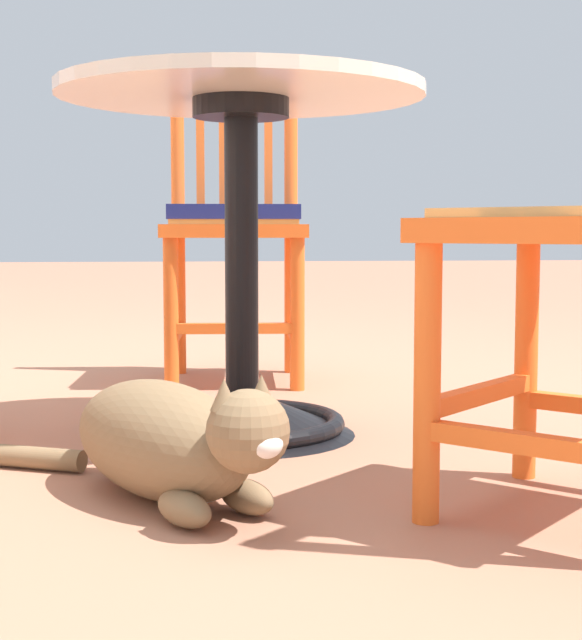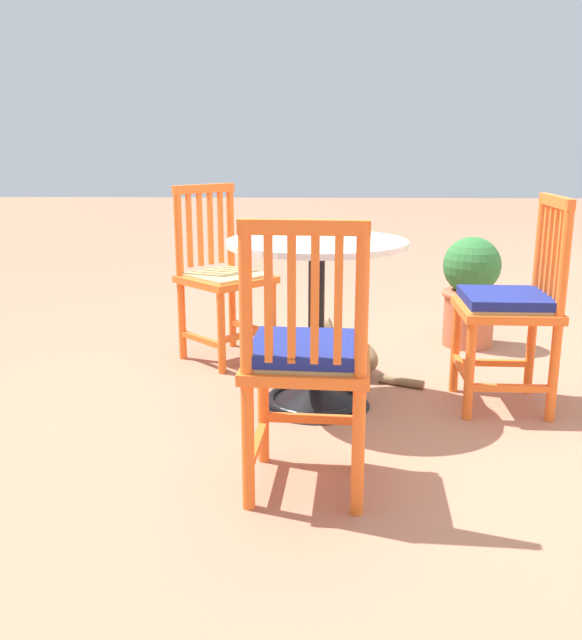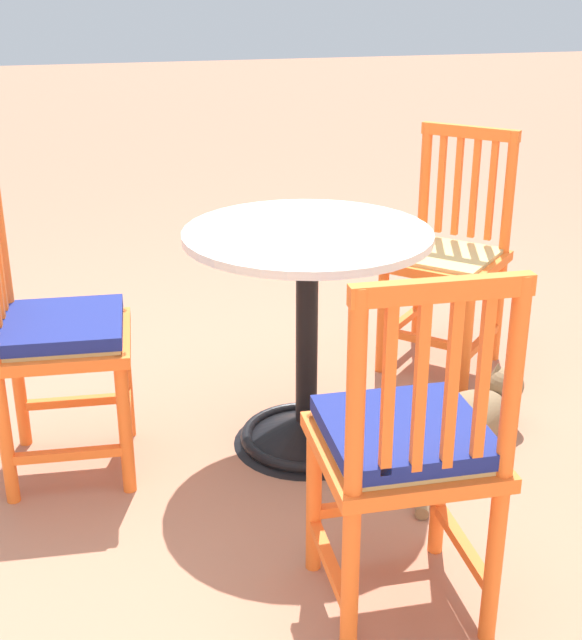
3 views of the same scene
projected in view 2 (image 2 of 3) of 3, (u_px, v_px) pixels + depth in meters
name	position (u px, v px, depth m)	size (l,w,h in m)	color
ground_plane	(334.00, 415.00, 2.96)	(24.00, 24.00, 0.00)	#A36B51
cafe_table	(316.00, 343.00, 3.01)	(0.76, 0.76, 0.73)	black
orange_chair_facing_out	(307.00, 361.00, 2.23)	(0.43, 0.43, 0.91)	orange
orange_chair_near_fence	(511.00, 306.00, 2.96)	(0.41, 0.41, 0.91)	orange
orange_chair_by_planter	(223.00, 278.00, 3.65)	(0.57, 0.57, 0.91)	orange
tabby_cat	(344.00, 351.00, 3.54)	(0.57, 0.55, 0.23)	brown
terracotta_planter	(470.00, 289.00, 3.91)	(0.32, 0.32, 0.62)	#B25B3D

